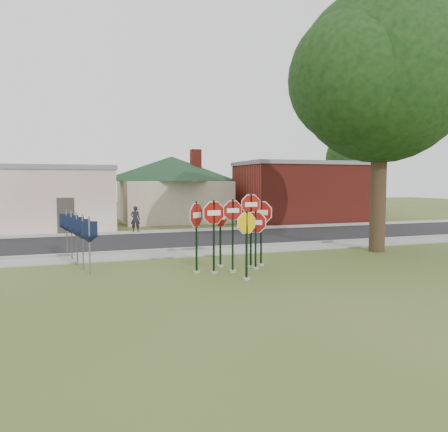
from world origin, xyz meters
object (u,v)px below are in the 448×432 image
object	(u,v)px
stop_sign_center	(233,226)
oak_tree	(381,77)
stop_sign_left	(214,225)
stop_sign_yellow	(247,237)
pedestrian	(135,219)

from	to	relation	value
stop_sign_center	oak_tree	bearing A→B (deg)	16.01
stop_sign_left	stop_sign_center	bearing A→B (deg)	-4.05
oak_tree	stop_sign_left	bearing A→B (deg)	-165.51
stop_sign_left	stop_sign_yellow	bearing A→B (deg)	-61.43
stop_sign_yellow	stop_sign_left	size ratio (longest dim) A/B	0.88
oak_tree	pedestrian	xyz separation A→B (m)	(-9.47, 10.71, -6.92)
stop_sign_left	oak_tree	xyz separation A→B (m)	(8.45, 2.18, 6.12)
stop_sign_center	stop_sign_yellow	world-z (taller)	stop_sign_center
stop_sign_yellow	oak_tree	size ratio (longest dim) A/B	0.20
stop_sign_left	pedestrian	xyz separation A→B (m)	(-1.02, 12.89, -0.79)
stop_sign_center	stop_sign_left	world-z (taller)	stop_sign_center
pedestrian	stop_sign_left	bearing A→B (deg)	97.82
pedestrian	oak_tree	bearing A→B (deg)	134.78
stop_sign_yellow	oak_tree	xyz separation A→B (m)	(7.75, 3.47, 6.40)
stop_sign_yellow	pedestrian	bearing A→B (deg)	96.91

